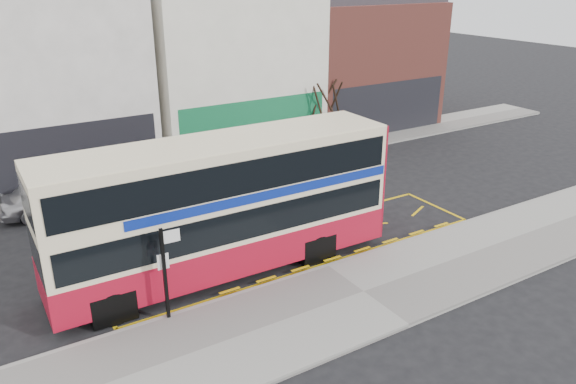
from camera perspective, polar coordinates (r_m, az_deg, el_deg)
ground at (r=19.31m, az=3.37°, el=-7.34°), size 120.00×120.00×0.00m
pavement at (r=17.71m, az=7.68°, el=-10.16°), size 40.00×4.00×0.15m
kerb at (r=19.01m, az=4.02°, el=-7.60°), size 40.00×0.15×0.15m
far_pavement at (r=28.20m, az=-9.48°, el=2.19°), size 50.00×3.00×0.15m
road_markings at (r=20.48m, az=0.80°, el=-5.48°), size 14.00×3.40×0.01m
terrace_left at (r=29.34m, az=-23.45°, el=12.08°), size 8.00×8.01×11.80m
terrace_green_shop at (r=31.96m, az=-6.95°, el=13.87°), size 9.00×8.01×11.30m
terrace_right at (r=36.69m, az=6.31°, el=14.12°), size 9.00×8.01×10.30m
double_decker_bus at (r=18.02m, az=-6.56°, el=-1.31°), size 11.27×2.71×4.49m
bus_stop_post at (r=15.87m, az=-12.29°, el=-7.19°), size 0.69×0.13×2.78m
car_silver at (r=24.91m, az=-22.62°, el=-0.29°), size 4.36×1.83×1.47m
car_grey at (r=24.96m, az=-13.82°, el=0.85°), size 4.57×1.87×1.47m
car_white at (r=28.65m, az=2.81°, el=4.05°), size 4.80×2.31×1.35m
street_tree_right at (r=30.58m, az=3.96°, el=10.27°), size 2.25×2.25×4.86m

